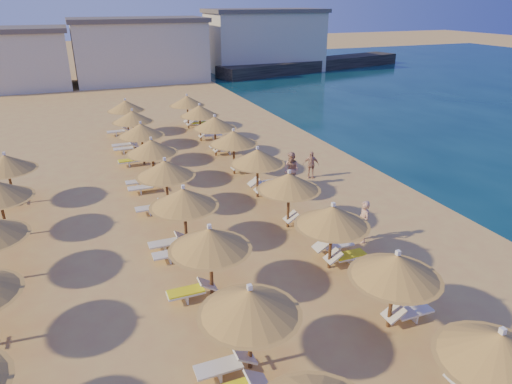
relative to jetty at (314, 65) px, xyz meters
name	(u,v)px	position (x,y,z in m)	size (l,w,h in m)	color
ground	(271,266)	(-26.22, -44.91, -0.75)	(220.00, 220.00, 0.00)	tan
jetty	(314,65)	(0.00, 0.00, 0.00)	(30.00, 4.00, 1.50)	black
hotel_blocks	(153,48)	(-22.32, 0.45, 2.95)	(48.42, 10.89, 8.10)	beige
parasol_row_east	(289,183)	(-24.26, -42.24, 1.36)	(2.76, 38.54, 2.67)	brown
parasol_row_west	(184,199)	(-28.81, -42.24, 1.36)	(2.76, 38.54, 2.67)	brown
loungers	(207,238)	(-28.02, -42.55, -0.41)	(14.43, 37.23, 0.66)	white
beachgoer_b	(291,170)	(-22.08, -38.06, 0.20)	(0.92, 0.72, 1.90)	tan
beachgoer_c	(311,165)	(-20.47, -37.23, 0.02)	(0.90, 0.37, 1.53)	tan
beachgoer_a	(363,222)	(-21.98, -44.56, 0.15)	(0.66, 0.43, 1.81)	tan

